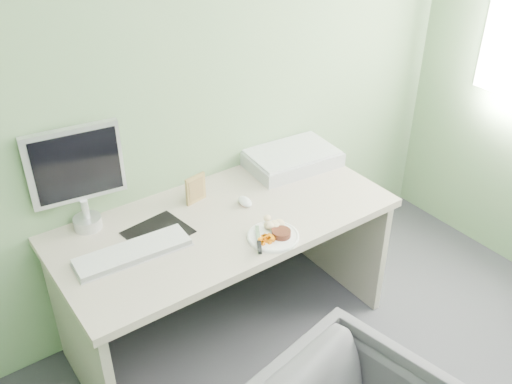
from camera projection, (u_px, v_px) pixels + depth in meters
wall_back at (176, 68)px, 2.60m from camera, size 3.50×0.00×3.50m
desk at (226, 248)px, 2.77m from camera, size 1.60×0.75×0.73m
plate at (273, 237)px, 2.54m from camera, size 0.23×0.23×0.01m
steak at (281, 233)px, 2.52m from camera, size 0.11×0.11×0.03m
potato_pile at (272, 223)px, 2.57m from camera, size 0.11×0.10×0.05m
carrot_heap at (267, 238)px, 2.48m from camera, size 0.06×0.06×0.04m
steak_knife at (259, 243)px, 2.47m from camera, size 0.12×0.18×0.01m
mousepad at (158, 232)px, 2.57m from camera, size 0.29×0.27×0.00m
keyboard at (133, 251)px, 2.43m from camera, size 0.50×0.18×0.02m
computer_mouse at (245, 202)px, 2.76m from camera, size 0.06×0.10×0.03m
photo_frame at (196, 189)px, 2.75m from camera, size 0.12×0.03×0.14m
eyedrop_bottle at (201, 185)px, 2.87m from camera, size 0.02×0.02×0.06m
scanner at (292, 159)px, 3.08m from camera, size 0.51×0.36×0.07m
monitor at (77, 174)px, 2.47m from camera, size 0.41×0.13×0.49m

